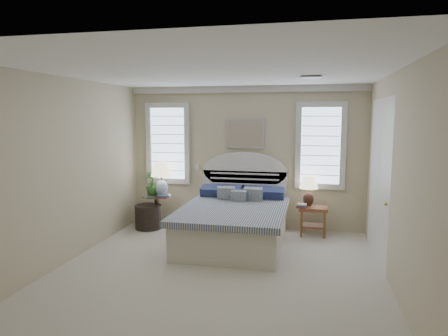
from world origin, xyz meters
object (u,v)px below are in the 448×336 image
Objects in this scene: side_table_left at (157,208)px; nightstand_right at (313,214)px; lamp_left at (161,175)px; floor_pot at (148,217)px; bed at (235,220)px; lamp_right at (309,187)px.

side_table_left reaches higher than nightstand_right.
nightstand_right is 2.92m from lamp_left.
floor_pot is 0.77× the size of lamp_left.
bed reaches higher than lamp_right.
floor_pot is 0.91× the size of lamp_right.
floor_pot is (-0.13, -0.11, -0.16)m from side_table_left.
lamp_right is at bearing 32.21° from bed.
lamp_left is (0.10, 0.03, 0.64)m from side_table_left.
lamp_left reaches higher than nightstand_right.
nightstand_right is at bearing 1.94° from side_table_left.
lamp_left is at bearing 18.23° from side_table_left.
nightstand_right reaches higher than floor_pot.
side_table_left is 2.90m from lamp_right.
floor_pot is 0.84m from lamp_left.
bed is 1.79m from lamp_left.
side_table_left is at bearing -178.06° from nightstand_right.
lamp_right is (-0.09, 0.07, 0.48)m from nightstand_right.
lamp_right is (1.21, 0.76, 0.48)m from bed.
nightstand_right is 0.82× the size of lamp_left.
side_table_left is 1.26× the size of floor_pot.
nightstand_right is 0.49m from lamp_right.
side_table_left is at bearing 160.26° from bed.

